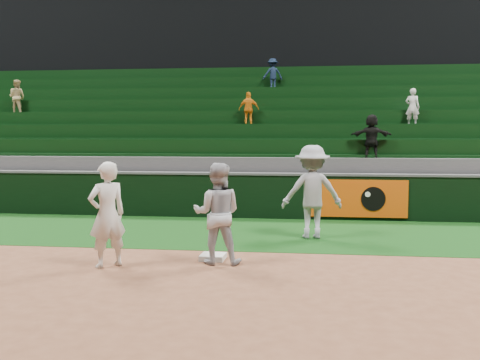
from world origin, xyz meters
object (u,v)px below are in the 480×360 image
object	(u,v)px
baserunner	(217,213)
first_base	(213,257)
first_baseman	(107,215)
base_coach	(312,192)

from	to	relation	value
baserunner	first_base	bearing A→B (deg)	-67.09
first_base	first_baseman	world-z (taller)	first_baseman
first_base	baserunner	distance (m)	0.91
first_baseman	base_coach	bearing A→B (deg)	176.92
first_baseman	baserunner	xyz separation A→B (m)	(1.86, 0.48, -0.02)
first_baseman	base_coach	xyz separation A→B (m)	(3.56, 3.01, 0.12)
first_base	baserunner	xyz separation A→B (m)	(0.13, -0.27, 0.85)
first_base	base_coach	xyz separation A→B (m)	(1.83, 2.26, 0.99)
baserunner	base_coach	distance (m)	3.06
first_base	baserunner	bearing A→B (deg)	-64.55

